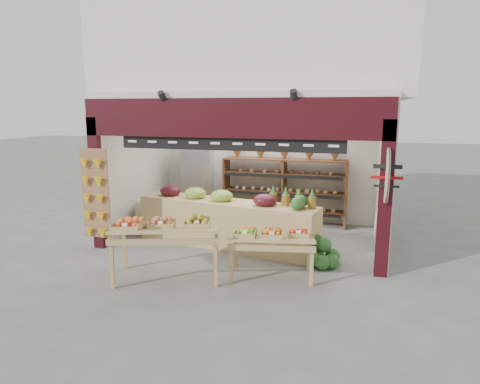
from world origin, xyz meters
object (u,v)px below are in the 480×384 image
watermelon_pile (321,255)px  display_table_left (160,228)px  mid_counter (226,222)px  back_shelving (284,177)px  cardboard_stack (157,220)px  display_table_right (269,236)px  refrigerator (199,183)px

watermelon_pile → display_table_left: bearing=-153.7°
mid_counter → watermelon_pile: 2.11m
watermelon_pile → back_shelving: bearing=113.9°
display_table_left → cardboard_stack: bearing=118.5°
back_shelving → cardboard_stack: (-2.69, -1.56, -0.89)m
cardboard_stack → display_table_right: display_table_right is taller
refrigerator → mid_counter: refrigerator is taller
mid_counter → back_shelving: bearing=69.2°
back_shelving → refrigerator: size_ratio=1.66×
mid_counter → display_table_left: size_ratio=1.97×
back_shelving → watermelon_pile: size_ratio=4.40×
display_table_right → back_shelving: bearing=96.3°
back_shelving → cardboard_stack: size_ratio=2.81×
refrigerator → watermelon_pile: refrigerator is taller
mid_counter → display_table_left: mid_counter is taller
watermelon_pile → refrigerator: bearing=142.2°
display_table_left → watermelon_pile: size_ratio=2.86×
refrigerator → mid_counter: 2.57m
mid_counter → display_table_left: (-0.57, -1.84, 0.33)m
display_table_left → display_table_right: (1.76, 0.50, -0.14)m
watermelon_pile → cardboard_stack: bearing=163.7°
cardboard_stack → display_table_left: display_table_left is taller
mid_counter → cardboard_stack: bearing=163.1°
display_table_right → mid_counter: bearing=131.6°
back_shelving → display_table_right: bearing=-83.7°
mid_counter → display_table_right: 1.80m
back_shelving → display_table_right: size_ratio=1.98×
display_table_left → back_shelving: bearing=70.9°
display_table_right → refrigerator: bearing=127.3°
back_shelving → cardboard_stack: back_shelving is taller
back_shelving → cardboard_stack: 3.23m
refrigerator → cardboard_stack: size_ratio=1.69×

